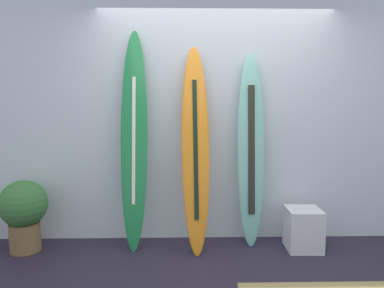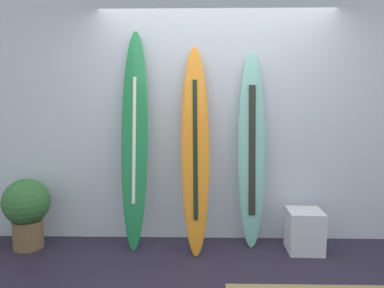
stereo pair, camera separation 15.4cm
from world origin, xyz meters
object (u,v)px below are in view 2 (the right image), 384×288
Objects in this scene: surfboard_emerald at (135,140)px; display_block_left at (304,231)px; surfboard_sunset at (195,150)px; surfboard_seafoam at (252,150)px; potted_plant at (27,208)px.

surfboard_emerald reaches higher than display_block_left.
surfboard_seafoam is at bearing 11.18° from surfboard_sunset.
surfboard_emerald reaches higher than surfboard_seafoam.
surfboard_sunset reaches higher than display_block_left.
surfboard_emerald is 5.28× the size of display_block_left.
display_block_left is at bearing -3.76° from surfboard_emerald.
potted_plant is at bearing 179.63° from display_block_left.
surfboard_sunset is at bearing -5.82° from surfboard_emerald.
surfboard_seafoam is 0.98m from display_block_left.
surfboard_sunset is 4.91× the size of display_block_left.
surfboard_seafoam reaches higher than potted_plant.
surfboard_emerald is 1.22m from surfboard_seafoam.
surfboard_emerald is at bearing 4.90° from potted_plant.
surfboard_seafoam is 4.78× the size of display_block_left.
surfboard_emerald is 0.64m from surfboard_sunset.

